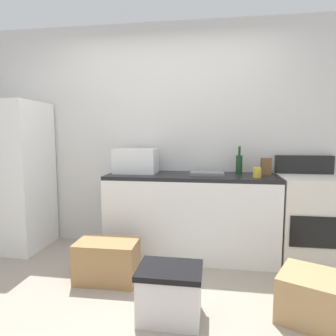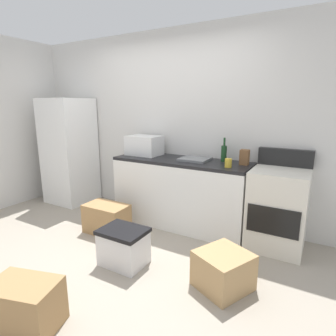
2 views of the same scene
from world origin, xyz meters
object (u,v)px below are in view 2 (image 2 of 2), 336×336
Objects in this scene: stove_oven at (278,208)px; cardboard_box_large at (223,270)px; coffee_mug at (228,163)px; refrigerator at (69,151)px; microwave at (144,145)px; wine_bottle at (224,153)px; storage_bin at (124,246)px; cardboard_box_medium at (107,219)px; knife_block at (244,157)px; cardboard_box_small at (25,305)px.

cardboard_box_large is at bearing -105.25° from stove_oven.
refrigerator is at bearing 178.18° from coffee_mug.
refrigerator reaches higher than coffee_mug.
microwave is at bearing 171.63° from coffee_mug.
storage_bin is at bearing -113.81° from wine_bottle.
microwave is 0.84× the size of cardboard_box_medium.
knife_block is at bearing 55.67° from storage_bin.
stove_oven reaches higher than cardboard_box_large.
cardboard_box_small is at bearing -106.25° from wine_bottle.
cardboard_box_small is 1.08× the size of storage_bin.
cardboard_box_small is (0.54, -1.48, -0.00)m from cardboard_box_medium.
refrigerator is 1.63m from cardboard_box_medium.
wine_bottle is 0.55× the size of cardboard_box_medium.
storage_bin reaches higher than cardboard_box_small.
cardboard_box_small is (-1.10, -1.15, 0.01)m from cardboard_box_large.
microwave is at bearing -178.34° from knife_block.
knife_block reaches higher than storage_bin.
refrigerator reaches higher than stove_oven.
knife_block reaches higher than cardboard_box_large.
knife_block is (-0.43, 0.09, 0.52)m from stove_oven.
microwave is 1.57m from storage_bin.
storage_bin is at bearing 84.41° from cardboard_box_small.
knife_block reaches higher than cardboard_box_medium.
storage_bin is at bearing -65.26° from microwave.
cardboard_box_small is at bearing -112.22° from coffee_mug.
refrigerator reaches higher than knife_block.
refrigerator is at bearing 154.49° from cardboard_box_medium.
cardboard_box_large is 0.87× the size of cardboard_box_small.
cardboard_box_large is (-0.28, -1.02, -0.30)m from stove_oven.
stove_oven is at bearing 42.14° from storage_bin.
wine_bottle is at bearing 167.35° from knife_block.
cardboard_box_large is at bearing -34.35° from microwave.
cardboard_box_large is (0.43, -1.17, -0.84)m from wine_bottle.
cardboard_box_medium is 0.79m from storage_bin.
wine_bottle is (1.13, 0.10, -0.03)m from microwave.
wine_bottle is 1.70m from cardboard_box_medium.
microwave reaches higher than cardboard_box_small.
microwave is at bearing 145.65° from cardboard_box_large.
microwave is 4.60× the size of coffee_mug.
refrigerator is at bearing -179.03° from stove_oven.
microwave is (1.43, 0.10, 0.19)m from refrigerator.
cardboard_box_medium is at bearing -158.00° from coffee_mug.
coffee_mug is at bearing -117.87° from knife_block.
wine_bottle is 0.33m from coffee_mug.
knife_block is at bearing 67.18° from cardboard_box_small.
storage_bin reaches higher than cardboard_box_large.
storage_bin is at bearing -125.67° from coffee_mug.
coffee_mug is at bearing 107.31° from cardboard_box_large.
coffee_mug is at bearing 54.33° from storage_bin.
wine_bottle is 2.56m from cardboard_box_small.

